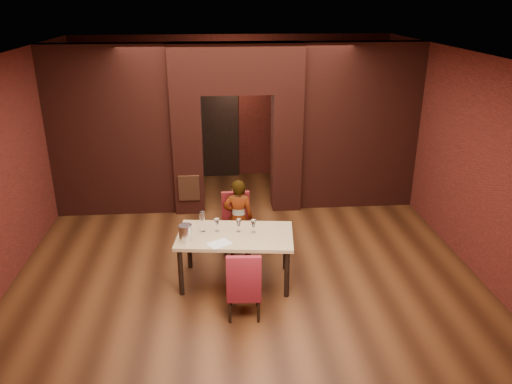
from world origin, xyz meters
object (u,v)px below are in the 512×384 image
Objects in this scene: wine_bucket at (186,233)px; potted_plant at (272,237)px; wine_glass_b at (239,225)px; wine_glass_c at (253,226)px; water_bottle at (202,221)px; chair_near at (244,283)px; person_seated at (238,218)px; dining_table at (236,258)px; chair_far at (237,225)px; wine_glass_a at (217,225)px.

wine_bucket is 1.85m from potted_plant.
potted_plant is at bearing 56.29° from wine_glass_b.
potted_plant is at bearing 39.09° from wine_bucket.
water_bottle reaches higher than wine_glass_c.
wine_glass_c is (0.21, -0.05, 0.00)m from wine_glass_b.
potted_plant is (0.58, 0.88, -0.66)m from wine_glass_b.
person_seated is (0.01, 1.66, 0.17)m from chair_near.
potted_plant is at bearing 62.91° from dining_table.
chair_far is 3.16× the size of water_bottle.
wine_glass_b is 1.24m from potted_plant.
wine_glass_a is 1.02× the size of wine_glass_b.
water_bottle reaches higher than potted_plant.
wine_glass_a is 0.99× the size of wine_glass_c.
person_seated is at bearing 87.88° from wine_glass_b.
chair_far is 5.25× the size of wine_glass_b.
wine_glass_a is 0.61× the size of water_bottle.
potted_plant is (0.59, 0.08, -0.29)m from chair_far.
wine_glass_c is 0.61× the size of water_bottle.
wine_glass_a is 0.85× the size of wine_bucket.
chair_near is at bearing -88.82° from wine_glass_b.
wine_glass_b is 0.98× the size of wine_glass_c.
wine_glass_a reaches higher than dining_table.
person_seated reaches higher than chair_near.
wine_glass_c is at bearing 108.92° from person_seated.
wine_glass_c is (0.18, -0.78, 0.22)m from person_seated.
potted_plant is at bearing -104.13° from chair_near.
chair_near and wine_glass_c have the same top height.
potted_plant is at bearing 43.08° from wine_glass_a.
wine_glass_c is at bearing 14.77° from dining_table.
dining_table is at bearing -16.98° from water_bottle.
water_bottle is 1.56m from potted_plant.
water_bottle is (0.23, 0.27, 0.04)m from wine_bucket.
wine_bucket is at bearing -39.60° from chair_near.
potted_plant is (0.37, 0.93, -0.66)m from wine_glass_c.
water_bottle is (-0.52, -0.74, 0.43)m from chair_far.
water_bottle reaches higher than wine_bucket.
person_seated is at bearing -87.01° from chair_near.
person_seated is 6.82× the size of wine_glass_b.
wine_glass_b is at bearing -85.56° from chair_near.
dining_table is 1.17m from potted_plant.
potted_plant is at bearing 68.06° from wine_glass_c.
person_seated is at bearing 63.84° from wine_glass_a.
person_seated is 0.81m from wine_glass_a.
wine_glass_b is 0.22m from wine_glass_c.
wine_bucket is at bearing -131.16° from water_bottle.
chair_near is 0.98m from wine_glass_c.
wine_glass_b is (-0.02, 0.93, 0.39)m from chair_near.
dining_table is 1.27× the size of person_seated.
person_seated reaches higher than chair_far.
person_seated is at bearing 50.37° from wine_bucket.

